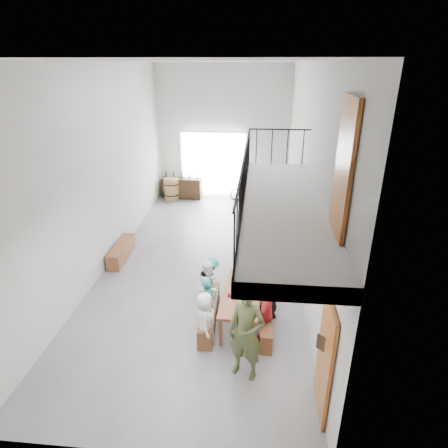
# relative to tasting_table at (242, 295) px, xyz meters

# --- Properties ---
(floor) EXTENTS (12.00, 12.00, 0.00)m
(floor) POSITION_rel_tasting_table_xyz_m (-1.26, 2.70, -0.71)
(floor) COLOR slate
(floor) RESTS_ON ground
(room_walls) EXTENTS (12.00, 12.00, 12.00)m
(room_walls) POSITION_rel_tasting_table_xyz_m (-1.26, 2.70, 2.85)
(room_walls) COLOR silver
(room_walls) RESTS_ON ground
(gateway_portal) EXTENTS (2.80, 0.08, 2.80)m
(gateway_portal) POSITION_rel_tasting_table_xyz_m (-1.66, 8.64, 0.69)
(gateway_portal) COLOR white
(gateway_portal) RESTS_ON ground
(right_wall_decor) EXTENTS (0.07, 8.28, 5.07)m
(right_wall_decor) POSITION_rel_tasting_table_xyz_m (1.44, 0.83, 1.04)
(right_wall_decor) COLOR #A15921
(right_wall_decor) RESTS_ON ground
(balcony) EXTENTS (1.52, 5.62, 4.00)m
(balcony) POSITION_rel_tasting_table_xyz_m (0.72, -0.43, 2.26)
(balcony) COLOR silver
(balcony) RESTS_ON ground
(tasting_table) EXTENTS (0.93, 2.04, 0.79)m
(tasting_table) POSITION_rel_tasting_table_xyz_m (0.00, 0.00, 0.00)
(tasting_table) COLOR brown
(tasting_table) RESTS_ON ground
(bench_inner) EXTENTS (0.37, 1.97, 0.45)m
(bench_inner) POSITION_rel_tasting_table_xyz_m (-0.73, -0.07, -0.48)
(bench_inner) COLOR brown
(bench_inner) RESTS_ON ground
(bench_wall) EXTENTS (0.27, 1.95, 0.45)m
(bench_wall) POSITION_rel_tasting_table_xyz_m (0.55, -0.08, -0.48)
(bench_wall) COLOR brown
(bench_wall) RESTS_ON ground
(tableware) EXTENTS (0.38, 1.16, 0.35)m
(tableware) POSITION_rel_tasting_table_xyz_m (-0.03, 0.01, 0.23)
(tableware) COLOR black
(tableware) RESTS_ON tasting_table
(side_bench) EXTENTS (0.40, 1.65, 0.46)m
(side_bench) POSITION_rel_tasting_table_xyz_m (-3.76, 2.68, -0.47)
(side_bench) COLOR brown
(side_bench) RESTS_ON ground
(oak_barrel) EXTENTS (0.64, 0.64, 0.95)m
(oak_barrel) POSITION_rel_tasting_table_xyz_m (-3.44, 8.10, -0.23)
(oak_barrel) COLOR olive
(oak_barrel) RESTS_ON ground
(serving_counter) EXTENTS (1.71, 0.58, 0.89)m
(serving_counter) POSITION_rel_tasting_table_xyz_m (-3.01, 8.35, -0.26)
(serving_counter) COLOR #3B240F
(serving_counter) RESTS_ON ground
(counter_bottles) EXTENTS (1.44, 0.19, 0.28)m
(counter_bottles) POSITION_rel_tasting_table_xyz_m (-3.01, 8.33, 0.32)
(counter_bottles) COLOR black
(counter_bottles) RESTS_ON serving_counter
(guest_left_a) EXTENTS (0.44, 0.63, 1.24)m
(guest_left_a) POSITION_rel_tasting_table_xyz_m (-0.71, -0.82, -0.08)
(guest_left_a) COLOR white
(guest_left_a) RESTS_ON ground
(guest_left_b) EXTENTS (0.38, 0.50, 1.23)m
(guest_left_b) POSITION_rel_tasting_table_xyz_m (-0.72, -0.25, -0.09)
(guest_left_b) COLOR #226772
(guest_left_b) RESTS_ON ground
(guest_left_c) EXTENTS (0.66, 0.75, 1.30)m
(guest_left_c) POSITION_rel_tasting_table_xyz_m (-0.80, 0.43, -0.06)
(guest_left_c) COLOR white
(guest_left_c) RESTS_ON ground
(guest_left_d) EXTENTS (0.46, 0.73, 1.08)m
(guest_left_d) POSITION_rel_tasting_table_xyz_m (-0.80, 0.95, -0.17)
(guest_left_d) COLOR #226772
(guest_left_d) RESTS_ON ground
(guest_right_a) EXTENTS (0.50, 0.76, 1.20)m
(guest_right_a) POSITION_rel_tasting_table_xyz_m (0.53, -0.46, -0.11)
(guest_right_a) COLOR red
(guest_right_a) RESTS_ON ground
(guest_right_b) EXTENTS (0.69, 1.04, 1.07)m
(guest_right_b) POSITION_rel_tasting_table_xyz_m (0.65, 0.10, -0.17)
(guest_right_b) COLOR black
(guest_right_b) RESTS_ON ground
(guest_right_c) EXTENTS (0.56, 0.69, 1.23)m
(guest_right_c) POSITION_rel_tasting_table_xyz_m (0.55, 0.71, -0.09)
(guest_right_c) COLOR white
(guest_right_c) RESTS_ON ground
(host_standing) EXTENTS (0.82, 0.68, 1.94)m
(host_standing) POSITION_rel_tasting_table_xyz_m (0.15, -1.55, 0.26)
(host_standing) COLOR #49542F
(host_standing) RESTS_ON ground
(potted_plant) EXTENTS (0.44, 0.39, 0.48)m
(potted_plant) POSITION_rel_tasting_table_xyz_m (1.19, 3.01, -0.47)
(potted_plant) COLOR #1D521F
(potted_plant) RESTS_ON ground
(bicycle_near) EXTENTS (1.69, 0.64, 0.88)m
(bicycle_near) POSITION_rel_tasting_table_xyz_m (-0.08, 8.18, -0.27)
(bicycle_near) COLOR black
(bicycle_near) RESTS_ON ground
(bicycle_far) EXTENTS (1.90, 0.70, 1.12)m
(bicycle_far) POSITION_rel_tasting_table_xyz_m (0.34, 8.04, -0.15)
(bicycle_far) COLOR black
(bicycle_far) RESTS_ON ground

